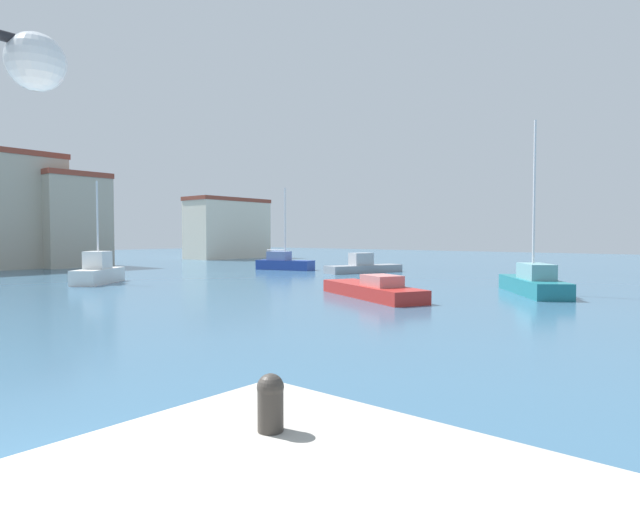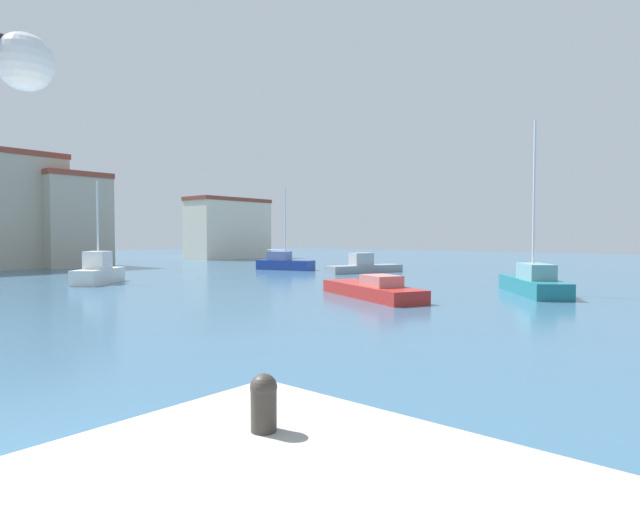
# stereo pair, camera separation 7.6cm
# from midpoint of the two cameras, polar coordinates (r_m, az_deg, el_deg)

# --- Properties ---
(water) EXTENTS (160.00, 160.00, 0.00)m
(water) POSITION_cam_midpoint_polar(r_m,az_deg,el_deg) (31.07, -17.02, -3.43)
(water) COLOR #38607F
(water) RESTS_ON ground
(mooring_bollard) EXTENTS (0.26, 0.26, 0.55)m
(mooring_bollard) POSITION_cam_midpoint_polar(r_m,az_deg,el_deg) (5.15, -5.92, -15.53)
(mooring_bollard) COLOR #38332D
(mooring_bollard) RESTS_ON pier_quay
(sailboat_white_inner_mooring) EXTENTS (4.50, 3.98, 6.48)m
(sailboat_white_inner_mooring) POSITION_cam_midpoint_polar(r_m,az_deg,el_deg) (35.65, -23.31, -1.60)
(sailboat_white_inner_mooring) COLOR white
(sailboat_white_inner_mooring) RESTS_ON water
(sailboat_teal_distant_east) EXTENTS (6.20, 5.17, 8.95)m
(sailboat_teal_distant_east) POSITION_cam_midpoint_polar(r_m,az_deg,el_deg) (28.91, 22.39, -2.69)
(sailboat_teal_distant_east) COLOR #1E707A
(sailboat_teal_distant_east) RESTS_ON water
(motorboat_red_center_channel) EXTENTS (4.80, 7.27, 1.16)m
(motorboat_red_center_channel) POSITION_cam_midpoint_polar(r_m,az_deg,el_deg) (25.41, 5.75, -3.70)
(motorboat_red_center_channel) COLOR #B22823
(motorboat_red_center_channel) RESTS_ON water
(motorboat_grey_mid_harbor) EXTENTS (6.96, 3.84, 1.62)m
(motorboat_grey_mid_harbor) POSITION_cam_midpoint_polar(r_m,az_deg,el_deg) (42.63, 4.73, -1.18)
(motorboat_grey_mid_harbor) COLOR gray
(motorboat_grey_mid_harbor) RESTS_ON water
(sailboat_blue_behind_lamppost) EXTENTS (2.88, 5.41, 7.28)m
(sailboat_blue_behind_lamppost) POSITION_cam_midpoint_polar(r_m,az_deg,el_deg) (46.17, -4.06, -0.73)
(sailboat_blue_behind_lamppost) COLOR #233D93
(sailboat_blue_behind_lamppost) RESTS_ON water
(warehouse_block) EXTENTS (6.17, 8.11, 9.10)m
(warehouse_block) POSITION_cam_midpoint_polar(r_m,az_deg,el_deg) (57.01, -26.36, 3.55)
(warehouse_block) COLOR #B2A893
(warehouse_block) RESTS_ON ground
(yacht_club) EXTENTS (11.29, 5.13, 8.05)m
(yacht_club) POSITION_cam_midpoint_polar(r_m,az_deg,el_deg) (70.63, -10.14, 3.02)
(yacht_club) COLOR beige
(yacht_club) RESTS_ON ground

